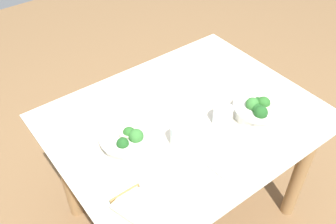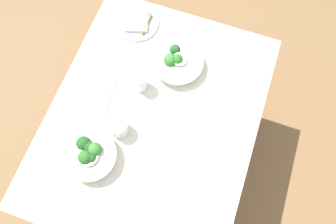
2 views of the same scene
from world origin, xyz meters
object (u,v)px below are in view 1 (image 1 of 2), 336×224
object	(u,v)px
water_glass_center	(223,116)
table_knife_right	(222,59)
broccoli_bowl_far	(258,110)
water_glass_side	(179,136)
fork_by_near_bowl	(187,79)
broccoli_bowl_near	(129,138)
bread_side_plate	(133,205)
fork_by_far_bowl	(254,91)
napkin_folded_upper	(228,157)
table_knife_left	(131,91)

from	to	relation	value
water_glass_center	table_knife_right	size ratio (longest dim) A/B	0.46
broccoli_bowl_far	water_glass_center	bearing A→B (deg)	-23.35
water_glass_side	fork_by_near_bowl	size ratio (longest dim) A/B	1.12
broccoli_bowl_near	bread_side_plate	world-z (taller)	broccoli_bowl_near
table_knife_right	water_glass_center	bearing A→B (deg)	51.98
broccoli_bowl_near	fork_by_far_bowl	xyz separation A→B (m)	(-0.65, 0.07, -0.03)
water_glass_side	water_glass_center	bearing A→B (deg)	177.08
water_glass_center	broccoli_bowl_near	bearing A→B (deg)	-19.29
broccoli_bowl_far	table_knife_right	xyz separation A→B (m)	(-0.19, -0.42, -0.04)
fork_by_near_bowl	napkin_folded_upper	bearing A→B (deg)	-170.55
table_knife_right	bread_side_plate	bearing A→B (deg)	34.25
broccoli_bowl_near	napkin_folded_upper	bearing A→B (deg)	131.75
bread_side_plate	water_glass_side	bearing A→B (deg)	-155.95
table_knife_left	table_knife_right	xyz separation A→B (m)	(-0.53, 0.06, 0.00)
broccoli_bowl_far	water_glass_side	world-z (taller)	same
broccoli_bowl_near	water_glass_center	distance (m)	0.40
table_knife_left	bread_side_plate	bearing A→B (deg)	-14.81
water_glass_center	napkin_folded_upper	distance (m)	0.20
bread_side_plate	table_knife_left	distance (m)	0.64
fork_by_far_bowl	fork_by_near_bowl	xyz separation A→B (m)	(0.19, -0.26, -0.00)
fork_by_far_bowl	table_knife_left	world-z (taller)	same
water_glass_side	fork_by_far_bowl	distance (m)	0.50
bread_side_plate	napkin_folded_upper	size ratio (longest dim) A/B	1.17
water_glass_center	fork_by_far_bowl	world-z (taller)	water_glass_center
table_knife_right	fork_by_far_bowl	bearing A→B (deg)	82.06
water_glass_side	table_knife_right	bearing A→B (deg)	-148.59
water_glass_center	fork_by_near_bowl	xyz separation A→B (m)	(-0.07, -0.33, -0.04)
broccoli_bowl_far	napkin_folded_upper	size ratio (longest dim) A/B	1.18
broccoli_bowl_near	broccoli_bowl_far	bearing A→B (deg)	159.56
water_glass_center	water_glass_side	world-z (taller)	water_glass_side
fork_by_far_bowl	table_knife_left	distance (m)	0.58
broccoli_bowl_far	fork_by_near_bowl	distance (m)	0.40
table_knife_right	broccoli_bowl_near	bearing A→B (deg)	22.46
broccoli_bowl_near	fork_by_near_bowl	bearing A→B (deg)	-156.88
table_knife_right	napkin_folded_upper	world-z (taller)	napkin_folded_upper
water_glass_center	table_knife_right	xyz separation A→B (m)	(-0.33, -0.35, -0.04)
fork_by_near_bowl	bread_side_plate	bearing A→B (deg)	157.57
fork_by_near_bowl	table_knife_left	bearing A→B (deg)	103.25
broccoli_bowl_far	fork_by_far_bowl	size ratio (longest dim) A/B	2.11
broccoli_bowl_far	bread_side_plate	distance (m)	0.69
water_glass_center	table_knife_left	size ratio (longest dim) A/B	0.40
fork_by_near_bowl	table_knife_left	size ratio (longest dim) A/B	0.44
broccoli_bowl_near	fork_by_far_bowl	size ratio (longest dim) A/B	2.32
broccoli_bowl_near	water_glass_center	xyz separation A→B (m)	(-0.38, 0.13, 0.01)
broccoli_bowl_far	napkin_folded_upper	distance (m)	0.29
water_glass_center	fork_by_far_bowl	distance (m)	0.28
fork_by_far_bowl	fork_by_near_bowl	size ratio (longest dim) A/B	1.15
bread_side_plate	fork_by_far_bowl	bearing A→B (deg)	-166.71
fork_by_far_bowl	napkin_folded_upper	bearing A→B (deg)	143.25
bread_side_plate	water_glass_center	xyz separation A→B (m)	(-0.54, -0.13, 0.03)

